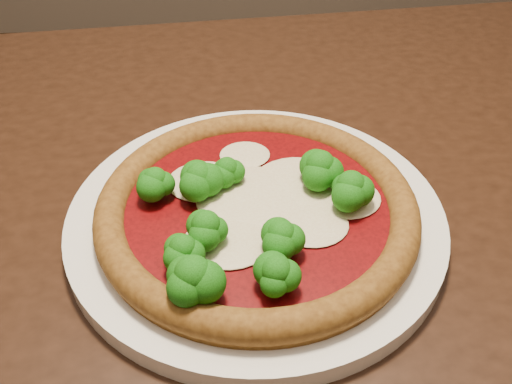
{
  "coord_description": "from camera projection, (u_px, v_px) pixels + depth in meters",
  "views": [
    {
      "loc": [
        -0.11,
        -0.51,
        1.11
      ],
      "look_at": [
        -0.09,
        -0.13,
        0.79
      ],
      "focal_mm": 40.0,
      "sensor_mm": 36.0,
      "label": 1
    }
  ],
  "objects": [
    {
      "name": "dining_table",
      "position": [
        242.0,
        271.0,
        0.62
      ],
      "size": [
        1.15,
        0.93,
        0.75
      ],
      "rotation": [
        0.0,
        0.0,
        0.08
      ],
      "color": "black",
      "rests_on": "floor"
    },
    {
      "name": "plate",
      "position": [
        256.0,
        218.0,
        0.52
      ],
      "size": [
        0.34,
        0.34,
        0.02
      ],
      "primitive_type": "cylinder",
      "color": "white",
      "rests_on": "dining_table"
    },
    {
      "name": "pizza",
      "position": [
        256.0,
        209.0,
        0.49
      ],
      "size": [
        0.28,
        0.28,
        0.06
      ],
      "rotation": [
        0.0,
        0.0,
        -0.02
      ],
      "color": "brown",
      "rests_on": "plate"
    }
  ]
}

